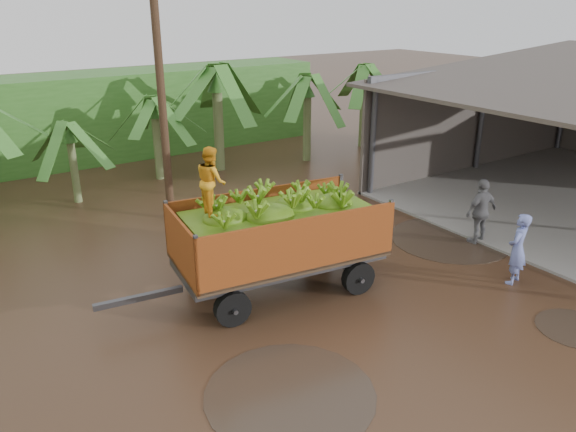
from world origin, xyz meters
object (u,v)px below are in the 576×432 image
object	(u,v)px
banana_trailer	(278,234)
utility_pole	(162,96)
man_grey	(481,211)
man_blue	(518,249)

from	to	relation	value
banana_trailer	utility_pole	xyz separation A→B (m)	(-0.29, 5.82, 2.40)
man_grey	utility_pole	xyz separation A→B (m)	(-6.49, 6.66, 2.89)
man_blue	man_grey	size ratio (longest dim) A/B	0.95
banana_trailer	utility_pole	bearing A→B (deg)	100.25
utility_pole	banana_trailer	bearing A→B (deg)	-87.20
man_blue	utility_pole	size ratio (longest dim) A/B	0.24
banana_trailer	man_grey	size ratio (longest dim) A/B	3.54
man_blue	utility_pole	distance (m)	10.59
banana_trailer	utility_pole	world-z (taller)	utility_pole
banana_trailer	utility_pole	distance (m)	6.31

